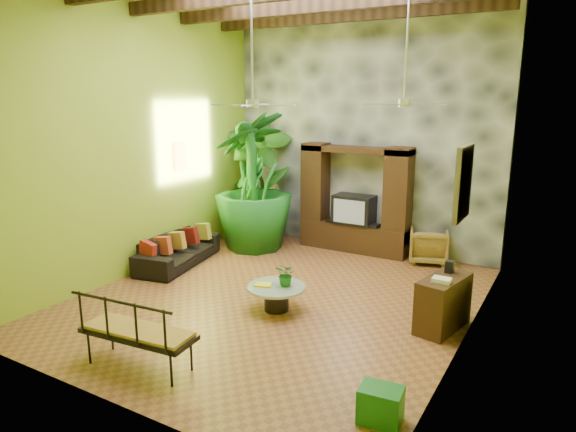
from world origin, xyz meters
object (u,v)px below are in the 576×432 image
Objects in this scene: ceiling_fan_back at (405,90)px; sofa at (178,250)px; tall_plant_a at (260,179)px; tall_plant_b at (244,202)px; entertainment_center at (354,207)px; tall_plant_c at (254,181)px; green_bin at (381,405)px; side_console at (443,303)px; coffee_table at (276,295)px; ceiling_fan_front at (252,90)px; iron_bench at (133,329)px; wicker_armchair at (428,246)px.

sofa is (-4.25, -0.73, -3.10)m from ceiling_fan_back.
tall_plant_b is (0.12, -0.81, -0.40)m from tall_plant_a.
tall_plant_c is at bearing -154.37° from entertainment_center.
entertainment_center reaches higher than green_bin.
side_console is 2.55m from green_bin.
entertainment_center is at bearing 25.63° from tall_plant_c.
coffee_table is 2.09× the size of green_bin.
entertainment_center is 1.17× the size of tall_plant_b.
tall_plant_c reaches higher than entertainment_center.
green_bin is (2.65, -5.46, -0.77)m from entertainment_center.
ceiling_fan_front is 1.21× the size of iron_bench.
entertainment_center is 3.17× the size of wicker_armchair.
ceiling_fan_front is 4.40m from tall_plant_a.
iron_bench is at bearing -93.26° from entertainment_center.
tall_plant_b is at bearing 166.24° from ceiling_fan_back.
tall_plant_a reaches higher than sofa.
entertainment_center is 2.60× the size of coffee_table.
iron_bench is at bearing 54.87° from wicker_armchair.
ceiling_fan_front reaches higher than sofa.
tall_plant_b is at bearing -81.76° from tall_plant_a.
coffee_table reaches higher than green_bin.
tall_plant_c is at bearing 135.63° from green_bin.
ceiling_fan_front is at bearing 174.85° from coffee_table.
ceiling_fan_front is at bearing -93.24° from entertainment_center.
ceiling_fan_front reaches higher than side_console.
ceiling_fan_back is at bearing 58.92° from iron_bench.
side_console reaches higher than coffee_table.
wicker_armchair is 3.10m from side_console.
ceiling_fan_front is 0.89× the size of sofa.
tall_plant_a is (0.36, 2.46, 1.12)m from sofa.
iron_bench is (2.31, -3.34, 0.23)m from sofa.
green_bin is at bearing -44.37° from tall_plant_c.
coffee_table is at bearing 142.20° from green_bin.
ceiling_fan_back is at bearing -50.43° from entertainment_center.
side_console is at bearing -103.89° from sofa.
iron_bench is 4.30m from side_console.
entertainment_center reaches higher than coffee_table.
tall_plant_a is 0.91m from tall_plant_b.
ceiling_fan_back reaches higher than tall_plant_c.
ceiling_fan_front is 3.78m from iron_bench.
wicker_armchair is 0.27× the size of tall_plant_a.
sofa is 1.02× the size of tall_plant_b.
tall_plant_c is 3.64m from coffee_table.
sofa is 5.99m from green_bin.
ceiling_fan_front is 2.41m from ceiling_fan_back.
coffee_table is (2.39, -2.56, -0.77)m from tall_plant_b.
entertainment_center is at bearing 24.99° from tall_plant_b.
ceiling_fan_back reaches higher than tall_plant_b.
tall_plant_c is 3.24× the size of coffee_table.
green_bin is at bearing -33.98° from ceiling_fan_front.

